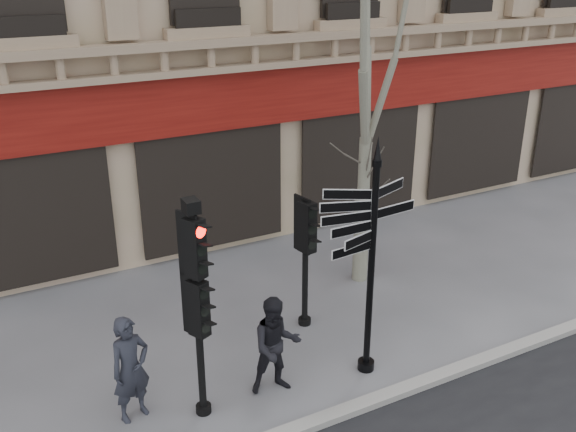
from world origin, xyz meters
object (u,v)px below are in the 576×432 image
(fingerpost, at_px, (374,221))
(traffic_signal_main, at_px, (196,285))
(traffic_signal_secondary, at_px, (306,240))
(pedestrian_a, at_px, (131,369))
(pedestrian_b, at_px, (276,346))
(plane_tree, at_px, (371,22))

(fingerpost, relative_size, traffic_signal_main, 1.16)
(traffic_signal_secondary, bearing_deg, fingerpost, -93.96)
(traffic_signal_secondary, xyz_separation_m, pedestrian_a, (-3.57, -1.07, -0.89))
(fingerpost, distance_m, traffic_signal_secondary, 2.01)
(pedestrian_b, bearing_deg, plane_tree, 49.72)
(traffic_signal_main, relative_size, traffic_signal_secondary, 1.40)
(traffic_signal_main, relative_size, pedestrian_b, 2.11)
(traffic_signal_main, distance_m, pedestrian_b, 1.86)
(pedestrian_a, height_order, pedestrian_b, pedestrian_a)
(fingerpost, xyz_separation_m, pedestrian_a, (-3.79, 0.67, -1.89))
(pedestrian_b, bearing_deg, pedestrian_a, -179.21)
(plane_tree, height_order, pedestrian_b, plane_tree)
(pedestrian_a, bearing_deg, plane_tree, 5.21)
(fingerpost, height_order, traffic_signal_main, fingerpost)
(plane_tree, distance_m, pedestrian_a, 7.44)
(plane_tree, bearing_deg, traffic_signal_main, -151.19)
(fingerpost, bearing_deg, traffic_signal_main, 179.76)
(fingerpost, distance_m, plane_tree, 4.20)
(fingerpost, height_order, pedestrian_b, fingerpost)
(fingerpost, xyz_separation_m, plane_tree, (1.73, 2.77, 2.63))
(traffic_signal_secondary, bearing_deg, traffic_signal_main, -161.51)
(traffic_signal_secondary, relative_size, pedestrian_b, 1.50)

